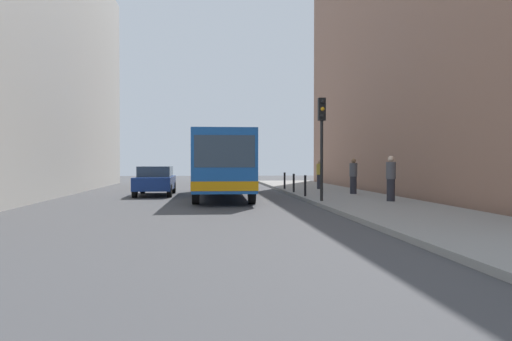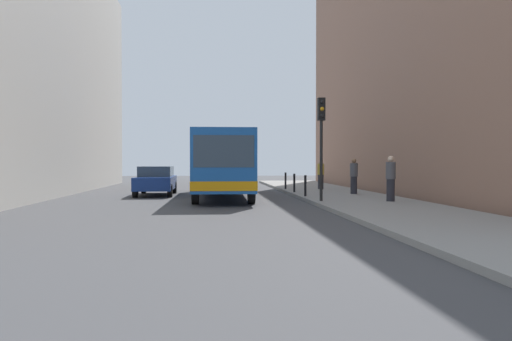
% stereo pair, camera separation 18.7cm
% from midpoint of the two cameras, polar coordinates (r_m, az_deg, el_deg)
% --- Properties ---
extents(ground_plane, '(80.00, 80.00, 0.00)m').
position_cam_midpoint_polar(ground_plane, '(20.26, -3.22, -3.81)').
color(ground_plane, '#424244').
extents(sidewalk, '(4.40, 40.00, 0.15)m').
position_cam_midpoint_polar(sidewalk, '(21.20, 11.55, -3.41)').
color(sidewalk, gray).
rests_on(sidewalk, ground).
extents(building_right, '(7.00, 32.00, 16.51)m').
position_cam_midpoint_polar(building_right, '(27.95, 21.45, 14.49)').
color(building_right, '#936B56').
rests_on(building_right, ground).
extents(bus, '(2.71, 11.06, 3.00)m').
position_cam_midpoint_polar(bus, '(23.58, -4.21, 1.06)').
color(bus, '#19519E').
rests_on(bus, ground).
extents(car_beside_bus, '(1.87, 4.41, 1.48)m').
position_cam_midpoint_polar(car_beside_bus, '(25.28, -11.96, -1.10)').
color(car_beside_bus, navy).
rests_on(car_beside_bus, ground).
extents(traffic_light, '(0.28, 0.33, 4.10)m').
position_cam_midpoint_polar(traffic_light, '(19.48, 7.47, 4.84)').
color(traffic_light, black).
rests_on(traffic_light, sidewalk).
extents(bollard_near, '(0.11, 0.11, 0.95)m').
position_cam_midpoint_polar(bollard_near, '(22.12, 5.57, -1.79)').
color(bollard_near, black).
rests_on(bollard_near, sidewalk).
extents(bollard_mid, '(0.11, 0.11, 0.95)m').
position_cam_midpoint_polar(bollard_mid, '(24.99, 4.24, -1.46)').
color(bollard_mid, black).
rests_on(bollard_mid, sidewalk).
extents(bollard_far, '(0.11, 0.11, 0.95)m').
position_cam_midpoint_polar(bollard_far, '(27.86, 3.19, -1.21)').
color(bollard_far, black).
rests_on(bollard_far, sidewalk).
extents(pedestrian_near_signal, '(0.38, 0.38, 1.79)m').
position_cam_midpoint_polar(pedestrian_near_signal, '(19.88, 15.33, -0.90)').
color(pedestrian_near_signal, '#26262D').
rests_on(pedestrian_near_signal, sidewalk).
extents(pedestrian_mid_sidewalk, '(0.38, 0.38, 1.73)m').
position_cam_midpoint_polar(pedestrian_mid_sidewalk, '(24.04, 11.16, -0.65)').
color(pedestrian_mid_sidewalk, '#26262D').
rests_on(pedestrian_mid_sidewalk, sidewalk).
extents(pedestrian_far_sidewalk, '(0.38, 0.38, 1.68)m').
position_cam_midpoint_polar(pedestrian_far_sidewalk, '(28.08, 7.31, -0.46)').
color(pedestrian_far_sidewalk, '#26262D').
rests_on(pedestrian_far_sidewalk, sidewalk).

